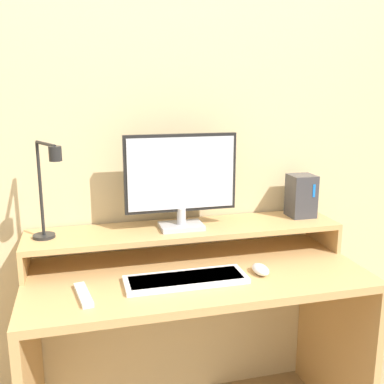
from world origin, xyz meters
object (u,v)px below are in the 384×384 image
at_px(mouse, 261,269).
at_px(remote_control, 83,295).
at_px(desk_lamp, 47,189).
at_px(monitor, 181,178).
at_px(keyboard, 186,279).
at_px(router_dock, 301,196).

xyz_separation_m(mouse, remote_control, (-0.65, -0.03, -0.01)).
distance_m(desk_lamp, remote_control, 0.40).
distance_m(monitor, keyboard, 0.40).
bearing_deg(keyboard, monitor, 80.57).
bearing_deg(keyboard, router_dock, 24.97).
relative_size(desk_lamp, mouse, 3.74).
relative_size(keyboard, mouse, 4.45).
height_order(mouse, remote_control, mouse).
xyz_separation_m(router_dock, keyboard, (-0.59, -0.27, -0.21)).
bearing_deg(router_dock, remote_control, -162.23).
xyz_separation_m(monitor, keyboard, (-0.04, -0.24, -0.32)).
bearing_deg(keyboard, mouse, 0.26).
relative_size(mouse, remote_control, 0.55).
bearing_deg(desk_lamp, keyboard, -22.38).
relative_size(monitor, mouse, 4.54).
distance_m(desk_lamp, keyboard, 0.59).
relative_size(keyboard, remote_control, 2.44).
bearing_deg(monitor, keyboard, -99.43).
xyz_separation_m(desk_lamp, keyboard, (0.46, -0.19, -0.32)).
xyz_separation_m(desk_lamp, remote_control, (0.10, -0.22, -0.32)).
bearing_deg(remote_control, keyboard, 4.73).
relative_size(monitor, desk_lamp, 1.22).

